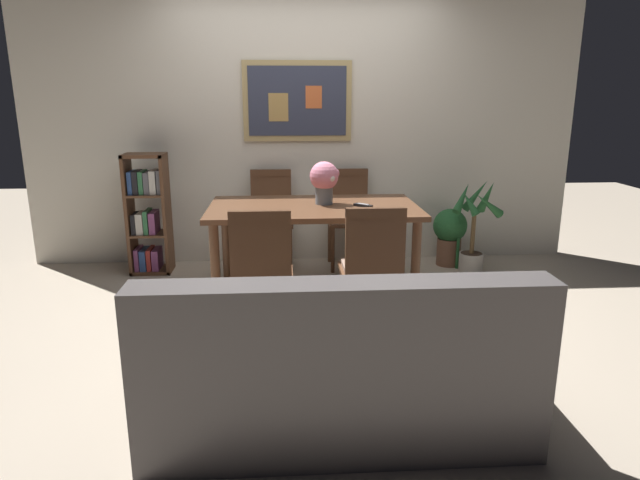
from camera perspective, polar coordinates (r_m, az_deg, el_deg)
name	(u,v)px	position (r m, az deg, el deg)	size (l,w,h in m)	color
ground_plane	(313,314)	(4.17, -0.77, -7.62)	(12.00, 12.00, 0.00)	tan
wall_back_with_painting	(304,126)	(5.34, -1.70, 11.72)	(5.20, 0.14, 2.60)	silver
dining_table	(314,217)	(4.35, -0.67, 2.43)	(1.63, 0.94, 0.75)	brown
dining_chair_near_right	(372,261)	(3.63, 5.42, -2.14)	(0.40, 0.41, 0.91)	brown
dining_chair_far_right	(349,210)	(5.22, 2.96, 3.14)	(0.40, 0.41, 0.91)	brown
dining_chair_near_left	(262,265)	(3.55, -6.04, -2.55)	(0.40, 0.41, 0.91)	brown
dining_chair_far_left	(271,211)	(5.18, -5.06, 3.02)	(0.40, 0.41, 0.91)	brown
leather_couch	(336,369)	(2.73, 1.69, -13.19)	(1.80, 0.84, 0.84)	#514C4C
bookshelf	(148,215)	(5.23, -17.35, 2.47)	(0.36, 0.28, 1.09)	brown
potted_ivy	(450,233)	(5.39, 13.24, 0.66)	(0.32, 0.32, 0.56)	brown
potted_palm	(474,231)	(5.17, 15.61, 0.86)	(0.44, 0.46, 0.87)	#B2ADA3
flower_vase	(324,179)	(4.36, 0.46, 6.28)	(0.24, 0.23, 0.34)	slate
tv_remote	(363,205)	(4.29, 4.47, 3.57)	(0.14, 0.14, 0.02)	black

